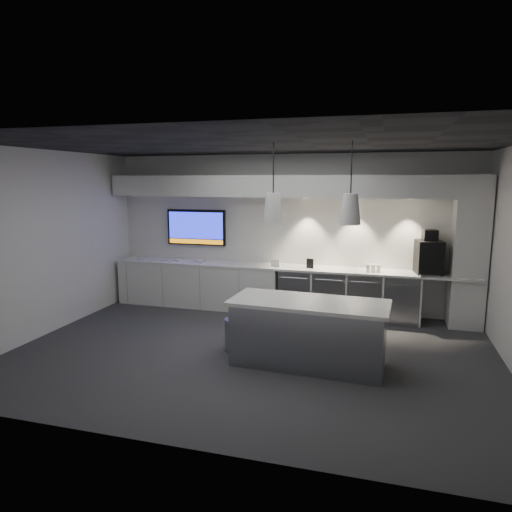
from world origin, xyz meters
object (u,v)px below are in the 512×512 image
(wall_tv, at_px, (196,227))
(coffee_machine, at_px, (429,256))
(island, at_px, (308,333))
(bin, at_px, (236,334))

(wall_tv, xyz_separation_m, coffee_machine, (4.46, -0.25, -0.34))
(wall_tv, xyz_separation_m, island, (2.76, -2.64, -1.10))
(bin, distance_m, coffee_machine, 3.68)
(wall_tv, distance_m, bin, 3.19)
(island, height_order, coffee_machine, coffee_machine)
(wall_tv, bearing_deg, bin, -55.68)
(coffee_machine, bearing_deg, island, -133.80)
(bin, height_order, coffee_machine, coffee_machine)
(island, xyz_separation_m, bin, (-1.13, 0.25, -0.22))
(island, distance_m, coffee_machine, 3.03)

